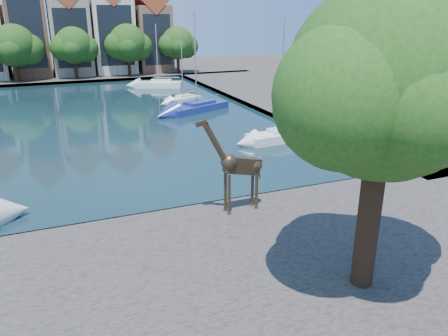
# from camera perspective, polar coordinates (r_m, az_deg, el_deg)

# --- Properties ---
(ground) EXTENTS (160.00, 160.00, 0.00)m
(ground) POSITION_cam_1_polar(r_m,az_deg,el_deg) (22.43, -13.59, -7.33)
(ground) COLOR #38332B
(ground) RESTS_ON ground
(water_basin) EXTENTS (38.00, 50.00, 0.08)m
(water_basin) POSITION_cam_1_polar(r_m,az_deg,el_deg) (45.11, -18.50, 5.96)
(water_basin) COLOR black
(water_basin) RESTS_ON ground
(near_quay) EXTENTS (50.00, 14.00, 0.50)m
(near_quay) POSITION_cam_1_polar(r_m,az_deg,el_deg) (16.37, -9.55, -17.11)
(near_quay) COLOR #4C4642
(near_quay) RESTS_ON ground
(far_quay) EXTENTS (60.00, 16.00, 0.50)m
(far_quay) POSITION_cam_1_polar(r_m,az_deg,el_deg) (76.59, -20.45, 11.21)
(far_quay) COLOR #4C4642
(far_quay) RESTS_ON ground
(right_quay) EXTENTS (14.00, 52.00, 0.50)m
(right_quay) POSITION_cam_1_polar(r_m,az_deg,el_deg) (52.70, 9.87, 8.78)
(right_quay) COLOR #4C4642
(right_quay) RESTS_ON ground
(plane_tree) EXTENTS (8.32, 6.40, 10.62)m
(plane_tree) POSITION_cam_1_polar(r_m,az_deg,el_deg) (15.03, 20.61, 9.61)
(plane_tree) COLOR #332114
(plane_tree) RESTS_ON near_quay
(townhouse_center) EXTENTS (5.44, 9.18, 16.93)m
(townhouse_center) POSITION_cam_1_polar(r_m,az_deg,el_deg) (75.95, -24.34, 16.85)
(townhouse_center) COLOR brown
(townhouse_center) RESTS_ON far_quay
(townhouse_east_inner) EXTENTS (5.94, 9.18, 15.79)m
(townhouse_east_inner) POSITION_cam_1_polar(r_m,az_deg,el_deg) (76.08, -19.59, 16.95)
(townhouse_east_inner) COLOR tan
(townhouse_east_inner) RESTS_ON far_quay
(townhouse_east_mid) EXTENTS (6.43, 9.18, 16.65)m
(townhouse_east_mid) POSITION_cam_1_polar(r_m,az_deg,el_deg) (76.73, -14.56, 17.72)
(townhouse_east_mid) COLOR beige
(townhouse_east_mid) RESTS_ON far_quay
(townhouse_east_end) EXTENTS (5.44, 9.18, 14.43)m
(townhouse_east_end) POSITION_cam_1_polar(r_m,az_deg,el_deg) (77.95, -9.55, 17.34)
(townhouse_east_end) COLOR brown
(townhouse_east_end) RESTS_ON far_quay
(far_tree_mid_west) EXTENTS (7.80, 6.00, 8.00)m
(far_tree_mid_west) POSITION_cam_1_polar(r_m,az_deg,el_deg) (70.67, -25.63, 14.06)
(far_tree_mid_west) COLOR #332114
(far_tree_mid_west) RESTS_ON far_quay
(far_tree_mid_east) EXTENTS (7.02, 5.40, 7.52)m
(far_tree_mid_east) POSITION_cam_1_polar(r_m,az_deg,el_deg) (70.74, -18.98, 14.76)
(far_tree_mid_east) COLOR #332114
(far_tree_mid_east) RESTS_ON far_quay
(far_tree_east) EXTENTS (7.54, 5.80, 7.84)m
(far_tree_east) POSITION_cam_1_polar(r_m,az_deg,el_deg) (71.69, -12.39, 15.48)
(far_tree_east) COLOR #332114
(far_tree_east) RESTS_ON far_quay
(far_tree_far_east) EXTENTS (6.76, 5.20, 7.36)m
(far_tree_far_east) POSITION_cam_1_polar(r_m,az_deg,el_deg) (73.52, -6.02, 15.78)
(far_tree_far_east) COLOR #332114
(far_tree_far_east) RESTS_ON far_quay
(giraffe_statue) EXTENTS (3.43, 0.69, 4.89)m
(giraffe_statue) POSITION_cam_1_polar(r_m,az_deg,el_deg) (21.36, 1.77, 0.33)
(giraffe_statue) COLOR #3D2F1E
(giraffe_statue) RESTS_ON near_quay
(sailboat_right_a) EXTENTS (5.67, 2.39, 9.50)m
(sailboat_right_a) POSITION_cam_1_polar(r_m,az_deg,el_deg) (35.75, 7.28, 4.38)
(sailboat_right_a) COLOR silver
(sailboat_right_a) RESTS_ON water_basin
(sailboat_right_b) EXTENTS (7.72, 5.40, 9.99)m
(sailboat_right_b) POSITION_cam_1_polar(r_m,az_deg,el_deg) (46.71, -3.63, 8.09)
(sailboat_right_b) COLOR navy
(sailboat_right_b) RESTS_ON water_basin
(sailboat_right_c) EXTENTS (4.58, 2.96, 7.55)m
(sailboat_right_c) POSITION_cam_1_polar(r_m,az_deg,el_deg) (51.28, -5.39, 9.04)
(sailboat_right_c) COLOR silver
(sailboat_right_c) RESTS_ON water_basin
(sailboat_right_d) EXTENTS (6.67, 4.42, 8.45)m
(sailboat_right_d) POSITION_cam_1_polar(r_m,az_deg,el_deg) (62.31, -8.56, 10.88)
(sailboat_right_d) COLOR white
(sailboat_right_d) RESTS_ON water_basin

